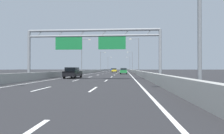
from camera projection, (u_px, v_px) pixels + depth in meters
name	position (u px, v px, depth m)	size (l,w,h in m)	color
ground_plane	(117.00, 71.00, 99.99)	(260.00, 260.00, 0.00)	#262628
lane_dash_left_1	(42.00, 89.00, 12.81)	(0.16, 3.00, 0.01)	white
lane_dash_left_2	(76.00, 80.00, 21.79)	(0.16, 3.00, 0.01)	white
lane_dash_left_3	(90.00, 77.00, 30.77)	(0.16, 3.00, 0.01)	white
lane_dash_left_4	(98.00, 75.00, 39.75)	(0.16, 3.00, 0.01)	white
lane_dash_left_5	(103.00, 74.00, 48.73)	(0.16, 3.00, 0.01)	white
lane_dash_left_6	(106.00, 73.00, 57.71)	(0.16, 3.00, 0.01)	white
lane_dash_left_7	(109.00, 72.00, 66.69)	(0.16, 3.00, 0.01)	white
lane_dash_left_8	(110.00, 72.00, 75.66)	(0.16, 3.00, 0.01)	white
lane_dash_left_9	(112.00, 71.00, 84.64)	(0.16, 3.00, 0.01)	white
lane_dash_left_10	(113.00, 71.00, 93.62)	(0.16, 3.00, 0.01)	white
lane_dash_left_11	(114.00, 71.00, 102.60)	(0.16, 3.00, 0.01)	white
lane_dash_left_12	(115.00, 71.00, 111.58)	(0.16, 3.00, 0.01)	white
lane_dash_left_13	(116.00, 71.00, 120.56)	(0.16, 3.00, 0.01)	white
lane_dash_left_14	(116.00, 70.00, 129.54)	(0.16, 3.00, 0.01)	white
lane_dash_left_15	(117.00, 70.00, 138.52)	(0.16, 3.00, 0.01)	white
lane_dash_left_16	(117.00, 70.00, 147.50)	(0.16, 3.00, 0.01)	white
lane_dash_left_17	(118.00, 70.00, 156.48)	(0.16, 3.00, 0.01)	white
lane_dash_right_1	(93.00, 89.00, 12.57)	(0.16, 3.00, 0.01)	white
lane_dash_right_2	(106.00, 81.00, 21.55)	(0.16, 3.00, 0.01)	white
lane_dash_right_3	(112.00, 77.00, 30.53)	(0.16, 3.00, 0.01)	white
lane_dash_right_4	(115.00, 75.00, 39.50)	(0.16, 3.00, 0.01)	white
lane_dash_right_5	(116.00, 74.00, 48.48)	(0.16, 3.00, 0.01)	white
lane_dash_right_6	(118.00, 73.00, 57.46)	(0.16, 3.00, 0.01)	white
lane_dash_right_7	(119.00, 72.00, 66.44)	(0.16, 3.00, 0.01)	white
lane_dash_right_8	(119.00, 72.00, 75.42)	(0.16, 3.00, 0.01)	white
lane_dash_right_9	(120.00, 71.00, 84.40)	(0.16, 3.00, 0.01)	white
lane_dash_right_10	(120.00, 71.00, 93.38)	(0.16, 3.00, 0.01)	white
lane_dash_right_11	(121.00, 71.00, 102.36)	(0.16, 3.00, 0.01)	white
lane_dash_right_12	(121.00, 71.00, 111.34)	(0.16, 3.00, 0.01)	white
lane_dash_right_13	(121.00, 71.00, 120.32)	(0.16, 3.00, 0.01)	white
lane_dash_right_14	(121.00, 70.00, 129.30)	(0.16, 3.00, 0.01)	white
lane_dash_right_15	(122.00, 70.00, 138.28)	(0.16, 3.00, 0.01)	white
lane_dash_right_16	(122.00, 70.00, 147.26)	(0.16, 3.00, 0.01)	white
lane_dash_right_17	(122.00, 70.00, 156.23)	(0.16, 3.00, 0.01)	white
edge_line_left	(105.00, 71.00, 88.37)	(0.16, 176.00, 0.01)	white
edge_line_right	(127.00, 71.00, 87.66)	(0.16, 176.00, 0.01)	white
barrier_left	(106.00, 70.00, 110.43)	(0.45, 220.00, 0.95)	#9E9E99
barrier_right	(129.00, 70.00, 109.50)	(0.45, 220.00, 0.95)	#9E9E99
sign_gantry	(92.00, 41.00, 23.03)	(16.90, 0.36, 6.36)	gray
streetlamp_left_mid	(82.00, 54.00, 50.06)	(2.58, 0.28, 9.50)	slate
streetlamp_right_mid	(138.00, 53.00, 49.05)	(2.58, 0.28, 9.50)	slate
streetlamp_left_far	(101.00, 60.00, 89.81)	(2.58, 0.28, 9.50)	slate
streetlamp_right_far	(132.00, 60.00, 88.80)	(2.58, 0.28, 9.50)	slate
streetlamp_left_distant	(108.00, 63.00, 129.56)	(2.58, 0.28, 9.50)	slate
streetlamp_right_distant	(130.00, 63.00, 128.56)	(2.58, 0.28, 9.50)	slate
silver_car	(113.00, 69.00, 125.66)	(1.76, 4.49, 1.49)	#A8ADB2
green_car	(124.00, 71.00, 46.71)	(1.71, 4.26, 1.51)	#1E7A38
black_car	(73.00, 73.00, 27.05)	(1.73, 4.62, 1.57)	black
yellow_car	(114.00, 70.00, 69.24)	(1.79, 4.30, 1.45)	yellow
white_car	(124.00, 70.00, 109.24)	(1.80, 4.64, 1.42)	silver
blue_car	(112.00, 69.00, 112.74)	(1.89, 4.10, 1.47)	#2347AD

